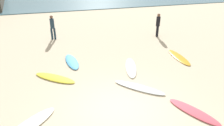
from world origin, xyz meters
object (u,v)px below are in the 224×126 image
object	(u,v)px
surfboard_0	(139,88)
beachgoer_near	(52,26)
surfboard_3	(72,62)
surfboard_1	(55,78)
beachgoer_mid	(158,24)
surfboard_4	(29,125)
surfboard_5	(194,112)
surfboard_2	(131,67)
surfboard_6	(179,57)

from	to	relation	value
surfboard_0	beachgoer_near	bearing A→B (deg)	67.77
beachgoer_near	surfboard_3	bearing A→B (deg)	98.27
surfboard_1	beachgoer_mid	bearing A→B (deg)	-18.66
surfboard_0	surfboard_4	size ratio (longest dim) A/B	1.06
surfboard_0	surfboard_4	bearing A→B (deg)	149.69
surfboard_4	beachgoer_near	xyz separation A→B (m)	(1.24, 8.79, 0.89)
surfboard_4	beachgoer_mid	size ratio (longest dim) A/B	1.28
surfboard_1	surfboard_0	bearing A→B (deg)	-78.01
surfboard_3	surfboard_5	size ratio (longest dim) A/B	1.06
surfboard_4	surfboard_5	distance (m)	5.59
surfboard_2	surfboard_5	distance (m)	4.01
surfboard_4	surfboard_5	world-z (taller)	surfboard_5
beachgoer_mid	surfboard_5	bearing A→B (deg)	-3.20
surfboard_5	beachgoer_mid	xyz separation A→B (m)	(2.96, 8.16, 0.89)
surfboard_1	beachgoer_near	size ratio (longest dim) A/B	1.28
surfboard_6	surfboard_5	bearing A→B (deg)	-112.20
surfboard_4	beachgoer_mid	world-z (taller)	beachgoer_mid
surfboard_1	surfboard_3	distance (m)	1.83
surfboard_5	beachgoer_near	size ratio (longest dim) A/B	1.17
surfboard_3	beachgoer_mid	size ratio (longest dim) A/B	1.24
surfboard_1	surfboard_3	xyz separation A→B (m)	(0.97, 1.56, 0.01)
surfboard_0	surfboard_1	size ratio (longest dim) A/B	1.05
surfboard_2	surfboard_4	bearing A→B (deg)	50.17
surfboard_5	beachgoer_mid	world-z (taller)	beachgoer_mid
surfboard_0	beachgoer_mid	size ratio (longest dim) A/B	1.35
surfboard_0	beachgoer_mid	distance (m)	7.46
surfboard_2	surfboard_6	size ratio (longest dim) A/B	1.00
surfboard_3	beachgoer_mid	distance (m)	7.09
beachgoer_near	surfboard_0	bearing A→B (deg)	110.52
surfboard_3	surfboard_2	bearing A→B (deg)	146.01
surfboard_4	beachgoer_mid	distance (m)	11.14
surfboard_1	surfboard_6	distance (m)	6.81
surfboard_0	surfboard_1	xyz separation A→B (m)	(-3.34, 1.92, -0.01)
beachgoer_near	surfboard_5	bearing A→B (deg)	112.46
surfboard_2	surfboard_5	size ratio (longest dim) A/B	1.17
surfboard_0	surfboard_5	size ratio (longest dim) A/B	1.16
surfboard_4	beachgoer_near	size ratio (longest dim) A/B	1.27
surfboard_2	beachgoer_mid	xyz separation A→B (m)	(3.75, 4.23, 0.89)
surfboard_0	surfboard_3	xyz separation A→B (m)	(-2.37, 3.48, -0.00)
surfboard_0	surfboard_6	distance (m)	4.16
surfboard_3	surfboard_6	distance (m)	5.94
surfboard_0	surfboard_2	bearing A→B (deg)	34.37
surfboard_2	surfboard_6	distance (m)	3.09
surfboard_4	beachgoer_mid	xyz separation A→B (m)	(8.46, 7.19, 0.89)
surfboard_6	beachgoer_mid	bearing A→B (deg)	85.37
surfboard_4	beachgoer_near	bearing A→B (deg)	130.43
surfboard_1	beachgoer_mid	world-z (taller)	beachgoer_mid
surfboard_4	beachgoer_mid	bearing A→B (deg)	88.83
surfboard_1	beachgoer_mid	distance (m)	8.64
surfboard_2	surfboard_3	xyz separation A→B (m)	(-2.77, 1.57, 0.00)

